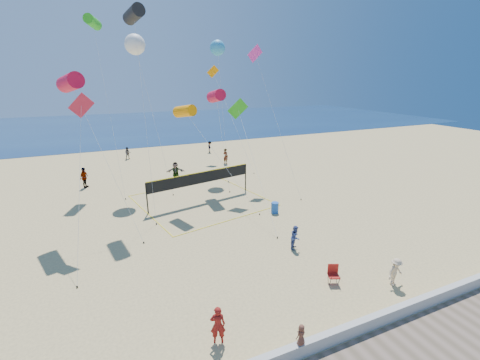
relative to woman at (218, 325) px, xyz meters
name	(u,v)px	position (x,y,z in m)	size (l,w,h in m)	color
ground	(281,300)	(3.53, 1.14, -0.81)	(120.00, 120.00, 0.00)	tan
ocean	(133,125)	(3.53, 63.14, -0.79)	(140.00, 50.00, 0.03)	navy
seawall	(323,341)	(3.53, -1.86, -0.51)	(32.00, 0.30, 0.60)	#B7B7B2
woman	(218,325)	(0.00, 0.00, 0.00)	(0.59, 0.39, 1.62)	maroon
toddler	(301,335)	(2.50, -1.87, 0.20)	(0.40, 0.26, 0.83)	brown
bystander_a	(295,237)	(6.69, 4.90, -0.08)	(0.71, 0.55, 1.47)	#344483
bystander_b	(395,272)	(9.20, -0.11, -0.08)	(0.94, 0.54, 1.45)	#D0B28B
far_person_0	(84,178)	(-5.05, 22.22, 0.15)	(1.12, 0.47, 1.92)	gray
far_person_1	(176,172)	(3.14, 20.79, 0.15)	(1.77, 0.56, 1.91)	gray
far_person_2	(226,156)	(10.04, 24.94, 0.11)	(0.67, 0.44, 1.84)	gray
far_person_3	(128,153)	(-0.33, 31.98, -0.05)	(0.74, 0.57, 1.51)	gray
far_person_4	(210,147)	(10.26, 31.48, -0.06)	(0.97, 0.56, 1.51)	gray
camp_chair	(333,273)	(6.55, 1.26, -0.26)	(0.67, 0.78, 1.09)	#9F1712
trash_barrel	(275,208)	(8.21, 10.01, -0.39)	(0.55, 0.55, 0.83)	#194EA5
volleyball_net	(201,181)	(3.85, 14.63, 0.91)	(11.02, 10.90, 2.49)	black
kite_0	(70,83)	(-4.51, 13.74, 8.69)	(3.88, 5.93, 10.16)	red
kite_1	(134,14)	(-0.08, 15.83, 13.11)	(1.37, 5.51, 14.53)	black
kite_2	(185,111)	(2.79, 14.48, 6.57)	(4.99, 5.49, 7.94)	orange
kite_3	(81,115)	(-4.10, 11.55, 6.89)	(1.94, 6.24, 8.99)	red
kite_4	(240,114)	(7.34, 14.70, 6.14)	(1.96, 8.97, 8.22)	green
kite_5	(258,63)	(10.72, 18.23, 10.26)	(1.73, 7.47, 12.68)	#F338AF
kite_6	(135,45)	(0.40, 20.82, 11.62)	(2.48, 4.86, 13.28)	white
kite_7	(217,48)	(8.51, 22.80, 11.76)	(1.90, 5.51, 13.33)	#2E91CC
kite_8	(93,22)	(-2.61, 23.79, 13.54)	(1.56, 7.53, 14.95)	green
kite_9	(216,79)	(10.42, 28.86, 8.83)	(1.76, 9.93, 11.21)	orange
kite_10	(216,96)	(6.33, 17.40, 7.45)	(1.00, 3.06, 8.91)	red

